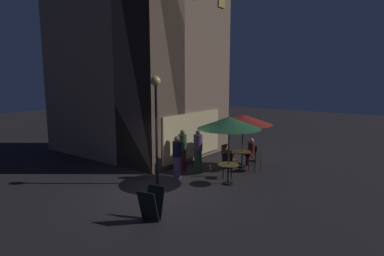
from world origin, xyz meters
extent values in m
plane|color=#252325|center=(0.00, 0.00, 0.00)|extent=(60.00, 60.00, 0.00)
cube|color=#90715C|center=(4.39, 2.58, 4.90)|extent=(6.12, 2.20, 9.80)
cube|color=#90715C|center=(2.43, 5.40, 4.90)|extent=(2.20, 7.83, 9.80)
cube|color=beige|center=(4.09, 1.44, 1.25)|extent=(4.29, 0.08, 2.10)
cylinder|color=black|center=(0.58, 0.53, 1.86)|extent=(0.10, 0.10, 3.72)
sphere|color=#F6D972|center=(0.58, 0.53, 3.83)|extent=(0.36, 0.36, 0.36)
cube|color=black|center=(-1.67, -1.44, 0.47)|extent=(0.40, 0.60, 0.91)
cube|color=black|center=(-2.02, -1.52, 0.47)|extent=(0.40, 0.60, 0.91)
cylinder|color=black|center=(2.13, -1.63, 0.01)|extent=(0.40, 0.40, 0.03)
cylinder|color=black|center=(2.13, -1.63, 0.37)|extent=(0.06, 0.06, 0.73)
cylinder|color=brown|center=(2.13, -1.63, 0.75)|extent=(0.79, 0.79, 0.03)
cylinder|color=black|center=(4.47, -0.97, 0.01)|extent=(0.40, 0.40, 0.03)
cylinder|color=black|center=(4.47, -0.97, 0.35)|extent=(0.06, 0.06, 0.70)
cylinder|color=#443E1C|center=(4.47, -0.97, 0.71)|extent=(0.79, 0.79, 0.03)
cylinder|color=black|center=(2.13, -1.63, 0.03)|extent=(0.36, 0.36, 0.06)
cylinder|color=#473B21|center=(2.13, -1.63, 1.25)|extent=(0.05, 0.05, 2.49)
cone|color=#235A35|center=(2.13, -1.63, 2.32)|extent=(2.35, 2.35, 0.44)
cylinder|color=black|center=(4.47, -0.97, 0.03)|extent=(0.36, 0.36, 0.06)
cylinder|color=#4E3D29|center=(4.47, -0.97, 1.15)|extent=(0.05, 0.05, 2.31)
cone|color=maroon|center=(4.47, -0.97, 2.15)|extent=(2.55, 2.55, 0.42)
cylinder|color=black|center=(2.70, -1.46, 0.22)|extent=(0.03, 0.03, 0.44)
cylinder|color=black|center=(2.52, -1.18, 0.22)|extent=(0.03, 0.03, 0.44)
cylinder|color=black|center=(2.98, -1.28, 0.22)|extent=(0.03, 0.03, 0.44)
cylinder|color=black|center=(2.80, -1.00, 0.22)|extent=(0.03, 0.03, 0.44)
cube|color=black|center=(2.75, -1.23, 0.46)|extent=(0.58, 0.58, 0.04)
cube|color=black|center=(2.91, -1.13, 0.73)|extent=(0.26, 0.37, 0.50)
cylinder|color=black|center=(5.01, -1.19, 0.21)|extent=(0.03, 0.03, 0.42)
cylinder|color=black|center=(5.04, -0.87, 0.21)|extent=(0.03, 0.03, 0.42)
cylinder|color=black|center=(5.33, -1.22, 0.21)|extent=(0.03, 0.03, 0.42)
cylinder|color=black|center=(5.37, -0.90, 0.21)|extent=(0.03, 0.03, 0.42)
cube|color=black|center=(5.19, -1.05, 0.44)|extent=(0.44, 0.44, 0.04)
cube|color=black|center=(5.37, -1.06, 0.66)|extent=(0.08, 0.41, 0.40)
cylinder|color=brown|center=(4.69, -0.39, 0.22)|extent=(0.03, 0.03, 0.43)
cylinder|color=brown|center=(4.35, -0.36, 0.22)|extent=(0.03, 0.03, 0.43)
cylinder|color=brown|center=(4.72, -0.05, 0.22)|extent=(0.03, 0.03, 0.43)
cylinder|color=brown|center=(4.37, -0.02, 0.22)|extent=(0.03, 0.03, 0.43)
cube|color=brown|center=(4.53, -0.21, 0.45)|extent=(0.46, 0.46, 0.04)
cube|color=brown|center=(4.55, -0.01, 0.69)|extent=(0.43, 0.08, 0.44)
cylinder|color=brown|center=(3.96, -0.68, 0.24)|extent=(0.03, 0.03, 0.48)
cylinder|color=brown|center=(3.88, -1.01, 0.24)|extent=(0.03, 0.03, 0.48)
cylinder|color=brown|center=(3.62, -0.60, 0.24)|extent=(0.03, 0.03, 0.48)
cylinder|color=brown|center=(3.55, -0.93, 0.24)|extent=(0.03, 0.03, 0.48)
cube|color=brown|center=(3.75, -0.80, 0.50)|extent=(0.51, 0.51, 0.04)
cube|color=brown|center=(3.56, -0.76, 0.72)|extent=(0.14, 0.43, 0.41)
cylinder|color=black|center=(4.18, -1.45, 0.22)|extent=(0.03, 0.03, 0.43)
cylinder|color=black|center=(4.52, -1.52, 0.22)|extent=(0.03, 0.03, 0.43)
cylinder|color=black|center=(4.10, -1.79, 0.22)|extent=(0.03, 0.03, 0.43)
cylinder|color=black|center=(4.44, -1.87, 0.22)|extent=(0.03, 0.03, 0.43)
cube|color=black|center=(4.31, -1.66, 0.45)|extent=(0.53, 0.53, 0.04)
cube|color=black|center=(4.26, -1.85, 0.68)|extent=(0.44, 0.14, 0.43)
cube|color=#501019|center=(5.05, -1.03, 0.49)|extent=(0.39, 0.35, 0.14)
cylinder|color=#501019|center=(4.89, -1.02, 0.24)|extent=(0.14, 0.14, 0.49)
cylinder|color=#4A201E|center=(5.19, -1.05, 0.75)|extent=(0.31, 0.31, 0.52)
sphere|color=tan|center=(5.19, -1.05, 1.11)|extent=(0.22, 0.22, 0.22)
cylinder|color=#264D32|center=(2.66, 0.14, 0.48)|extent=(0.31, 0.31, 0.95)
cylinder|color=#5E406C|center=(2.66, 0.14, 1.29)|extent=(0.37, 0.37, 0.66)
sphere|color=brown|center=(2.66, 0.14, 1.70)|extent=(0.19, 0.19, 0.19)
cylinder|color=#60416B|center=(1.57, 0.37, 0.45)|extent=(0.30, 0.30, 0.89)
cylinder|color=black|center=(1.57, 0.37, 1.19)|extent=(0.35, 0.35, 0.59)
sphere|color=brown|center=(1.57, 0.37, 1.58)|extent=(0.22, 0.22, 0.22)
cylinder|color=#551F23|center=(2.54, 0.86, 0.46)|extent=(0.30, 0.30, 0.93)
cylinder|color=#314A2A|center=(2.54, 0.86, 1.25)|extent=(0.36, 0.36, 0.64)
sphere|color=brown|center=(2.54, 0.86, 1.66)|extent=(0.20, 0.20, 0.20)
camera|label=1|loc=(-8.18, -7.59, 4.02)|focal=30.72mm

